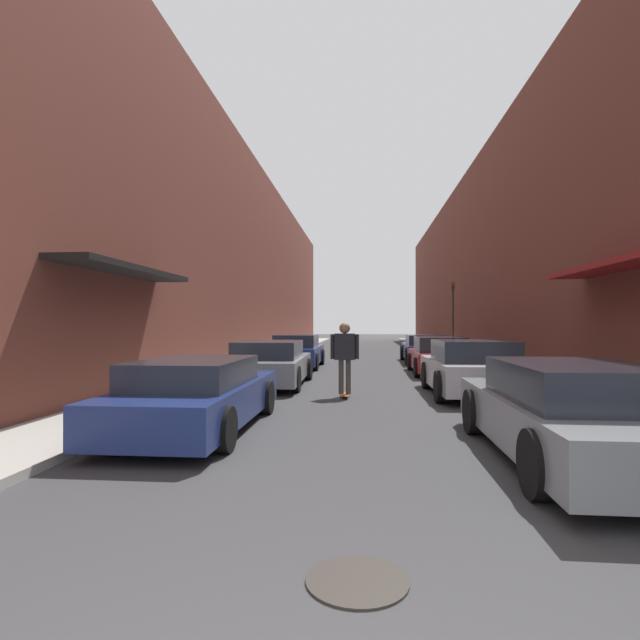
{
  "coord_description": "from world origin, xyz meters",
  "views": [
    {
      "loc": [
        0.06,
        -1.23,
        1.74
      ],
      "look_at": [
        -1.19,
        12.71,
        1.84
      ],
      "focal_mm": 28.0,
      "sensor_mm": 36.0,
      "label": 1
    }
  ],
  "objects_px": {
    "parked_car_right_1": "(472,369)",
    "parked_car_right_2": "(439,356)",
    "parked_car_left_0": "(198,395)",
    "parked_car_left_2": "(297,351)",
    "parked_car_right_0": "(572,413)",
    "manhole_cover": "(357,581)",
    "skateboarder": "(345,351)",
    "parked_car_left_1": "(270,364)",
    "parked_car_right_3": "(425,349)",
    "traffic_light": "(453,310)"
  },
  "relations": [
    {
      "from": "manhole_cover",
      "to": "parked_car_right_1",
      "type": "bearing_deg",
      "value": 73.51
    },
    {
      "from": "parked_car_left_0",
      "to": "parked_car_right_3",
      "type": "relative_size",
      "value": 1.02
    },
    {
      "from": "parked_car_left_1",
      "to": "traffic_light",
      "type": "bearing_deg",
      "value": 62.38
    },
    {
      "from": "parked_car_left_1",
      "to": "parked_car_right_0",
      "type": "distance_m",
      "value": 8.98
    },
    {
      "from": "parked_car_left_0",
      "to": "manhole_cover",
      "type": "distance_m",
      "value": 5.34
    },
    {
      "from": "parked_car_right_1",
      "to": "parked_car_right_3",
      "type": "distance_m",
      "value": 10.17
    },
    {
      "from": "parked_car_left_0",
      "to": "skateboarder",
      "type": "height_order",
      "value": "skateboarder"
    },
    {
      "from": "parked_car_right_0",
      "to": "parked_car_right_3",
      "type": "relative_size",
      "value": 1.04
    },
    {
      "from": "parked_car_left_0",
      "to": "parked_car_left_2",
      "type": "distance_m",
      "value": 11.6
    },
    {
      "from": "parked_car_right_0",
      "to": "skateboarder",
      "type": "distance_m",
      "value": 6.11
    },
    {
      "from": "manhole_cover",
      "to": "traffic_light",
      "type": "xyz_separation_m",
      "value": [
        4.94,
        24.85,
        2.49
      ]
    },
    {
      "from": "parked_car_left_2",
      "to": "manhole_cover",
      "type": "xyz_separation_m",
      "value": [
        2.61,
        -16.18,
        -0.62
      ]
    },
    {
      "from": "parked_car_left_2",
      "to": "parked_car_right_3",
      "type": "height_order",
      "value": "parked_car_left_2"
    },
    {
      "from": "parked_car_left_2",
      "to": "parked_car_right_1",
      "type": "relative_size",
      "value": 1.11
    },
    {
      "from": "parked_car_left_2",
      "to": "manhole_cover",
      "type": "relative_size",
      "value": 6.3
    },
    {
      "from": "parked_car_right_0",
      "to": "parked_car_right_2",
      "type": "height_order",
      "value": "parked_car_right_2"
    },
    {
      "from": "parked_car_left_0",
      "to": "parked_car_left_2",
      "type": "relative_size",
      "value": 1.06
    },
    {
      "from": "parked_car_right_3",
      "to": "parked_car_right_0",
      "type": "bearing_deg",
      "value": -90.31
    },
    {
      "from": "parked_car_right_0",
      "to": "parked_car_right_2",
      "type": "distance_m",
      "value": 10.91
    },
    {
      "from": "traffic_light",
      "to": "parked_car_right_3",
      "type": "bearing_deg",
      "value": -110.91
    },
    {
      "from": "parked_car_right_0",
      "to": "manhole_cover",
      "type": "height_order",
      "value": "parked_car_right_0"
    },
    {
      "from": "parked_car_right_0",
      "to": "parked_car_left_0",
      "type": "bearing_deg",
      "value": 164.82
    },
    {
      "from": "parked_car_right_2",
      "to": "manhole_cover",
      "type": "bearing_deg",
      "value": -100.53
    },
    {
      "from": "parked_car_right_0",
      "to": "parked_car_right_1",
      "type": "bearing_deg",
      "value": 90.15
    },
    {
      "from": "parked_car_right_2",
      "to": "parked_car_right_3",
      "type": "distance_m",
      "value": 5.0
    },
    {
      "from": "manhole_cover",
      "to": "skateboarder",
      "type": "bearing_deg",
      "value": 92.84
    },
    {
      "from": "parked_car_right_0",
      "to": "traffic_light",
      "type": "xyz_separation_m",
      "value": [
        2.3,
        21.7,
        1.88
      ]
    },
    {
      "from": "parked_car_right_0",
      "to": "parked_car_right_3",
      "type": "bearing_deg",
      "value": 89.69
    },
    {
      "from": "parked_car_right_3",
      "to": "parked_car_right_1",
      "type": "bearing_deg",
      "value": -90.57
    },
    {
      "from": "parked_car_left_0",
      "to": "parked_car_right_1",
      "type": "xyz_separation_m",
      "value": [
        5.3,
        4.29,
        0.08
      ]
    },
    {
      "from": "skateboarder",
      "to": "parked_car_right_0",
      "type": "bearing_deg",
      "value": -59.86
    },
    {
      "from": "traffic_light",
      "to": "skateboarder",
      "type": "bearing_deg",
      "value": -108.06
    },
    {
      "from": "manhole_cover",
      "to": "traffic_light",
      "type": "relative_size",
      "value": 0.18
    },
    {
      "from": "parked_car_right_0",
      "to": "parked_car_left_2",
      "type": "bearing_deg",
      "value": 111.92
    },
    {
      "from": "parked_car_right_2",
      "to": "traffic_light",
      "type": "xyz_separation_m",
      "value": [
        2.33,
        10.79,
        1.88
      ]
    },
    {
      "from": "parked_car_left_1",
      "to": "parked_car_right_3",
      "type": "xyz_separation_m",
      "value": [
        5.33,
        8.62,
        0.0
      ]
    },
    {
      "from": "parked_car_right_3",
      "to": "skateboarder",
      "type": "xyz_separation_m",
      "value": [
        -3.15,
        -10.64,
        0.47
      ]
    },
    {
      "from": "parked_car_right_1",
      "to": "manhole_cover",
      "type": "height_order",
      "value": "parked_car_right_1"
    },
    {
      "from": "traffic_light",
      "to": "parked_car_right_1",
      "type": "bearing_deg",
      "value": -98.25
    },
    {
      "from": "parked_car_left_2",
      "to": "parked_car_right_0",
      "type": "height_order",
      "value": "parked_car_left_2"
    },
    {
      "from": "parked_car_right_1",
      "to": "manhole_cover",
      "type": "xyz_separation_m",
      "value": [
        -2.63,
        -8.88,
        -0.64
      ]
    },
    {
      "from": "skateboarder",
      "to": "parked_car_right_2",
      "type": "bearing_deg",
      "value": 61.77
    },
    {
      "from": "parked_car_left_2",
      "to": "parked_car_right_2",
      "type": "relative_size",
      "value": 1.1
    },
    {
      "from": "parked_car_left_2",
      "to": "parked_car_right_2",
      "type": "height_order",
      "value": "parked_car_left_2"
    },
    {
      "from": "parked_car_right_1",
      "to": "parked_car_right_2",
      "type": "relative_size",
      "value": 0.99
    },
    {
      "from": "parked_car_right_1",
      "to": "parked_car_left_0",
      "type": "bearing_deg",
      "value": -141.02
    },
    {
      "from": "parked_car_right_3",
      "to": "manhole_cover",
      "type": "xyz_separation_m",
      "value": [
        -2.73,
        -19.05,
        -0.61
      ]
    },
    {
      "from": "parked_car_right_3",
      "to": "parked_car_left_0",
      "type": "bearing_deg",
      "value": -110.49
    },
    {
      "from": "parked_car_left_1",
      "to": "parked_car_left_2",
      "type": "relative_size",
      "value": 1.04
    },
    {
      "from": "parked_car_right_1",
      "to": "traffic_light",
      "type": "relative_size",
      "value": 1.02
    }
  ]
}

